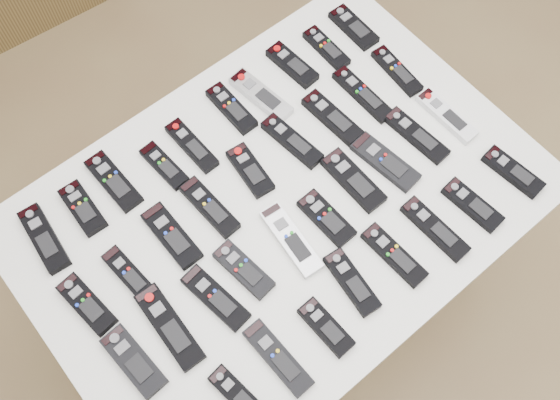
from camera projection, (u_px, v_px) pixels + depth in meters
ground at (267, 302)px, 2.23m from camera, size 4.00×4.00×0.00m
table at (280, 213)px, 1.59m from camera, size 1.25×0.88×0.78m
remote_0 at (44, 239)px, 1.49m from camera, size 0.07×0.19×0.02m
remote_1 at (83, 208)px, 1.52m from camera, size 0.06×0.15×0.02m
remote_2 at (114, 181)px, 1.55m from camera, size 0.06×0.18×0.02m
remote_3 at (164, 166)px, 1.57m from camera, size 0.06×0.15×0.02m
remote_4 at (192, 146)px, 1.60m from camera, size 0.05×0.17×0.02m
remote_5 at (231, 108)px, 1.64m from camera, size 0.05×0.16×0.02m
remote_6 at (261, 96)px, 1.66m from camera, size 0.08×0.20×0.02m
remote_7 at (292, 65)px, 1.70m from camera, size 0.06×0.16×0.02m
remote_8 at (326, 48)px, 1.73m from camera, size 0.05×0.16×0.02m
remote_9 at (354, 27)px, 1.76m from camera, size 0.06×0.16×0.02m
remote_10 at (87, 304)px, 1.42m from camera, size 0.07×0.16×0.02m
remote_11 at (130, 275)px, 1.45m from camera, size 0.06×0.16×0.02m
remote_12 at (172, 236)px, 1.49m from camera, size 0.06×0.18×0.02m
remote_13 at (210, 207)px, 1.52m from camera, size 0.06×0.18×0.02m
remote_14 at (250, 170)px, 1.57m from camera, size 0.07×0.15×0.02m
remote_15 at (292, 141)px, 1.60m from camera, size 0.07×0.19×0.02m
remote_16 at (332, 118)px, 1.63m from camera, size 0.06×0.18×0.02m
remote_17 at (362, 94)px, 1.66m from camera, size 0.05×0.20×0.02m
remote_18 at (397, 71)px, 1.70m from camera, size 0.06×0.17×0.02m
remote_19 at (134, 361)px, 1.37m from camera, size 0.07×0.17×0.02m
remote_20 at (170, 327)px, 1.40m from camera, size 0.07×0.21×0.02m
remote_21 at (216, 298)px, 1.43m from camera, size 0.08×0.18×0.02m
remote_22 at (244, 269)px, 1.46m from camera, size 0.07×0.16×0.02m
remote_23 at (291, 240)px, 1.49m from camera, size 0.07×0.20×0.02m
remote_24 at (326, 218)px, 1.51m from camera, size 0.06×0.16×0.02m
remote_25 at (353, 180)px, 1.55m from camera, size 0.06×0.18×0.02m
remote_26 at (385, 162)px, 1.58m from camera, size 0.08×0.19×0.02m
remote_27 at (416, 135)px, 1.61m from camera, size 0.06×0.19×0.02m
remote_28 at (446, 116)px, 1.63m from camera, size 0.05×0.18×0.02m
remote_30 at (239, 397)px, 1.34m from camera, size 0.06×0.16×0.02m
remote_31 at (278, 358)px, 1.37m from camera, size 0.06×0.19×0.02m
remote_32 at (326, 327)px, 1.40m from camera, size 0.05×0.14×0.02m
remote_33 at (352, 282)px, 1.44m from camera, size 0.07×0.17×0.02m
remote_34 at (394, 255)px, 1.47m from camera, size 0.06×0.18×0.02m
remote_35 at (435, 229)px, 1.50m from camera, size 0.06×0.19×0.02m
remote_36 at (472, 205)px, 1.53m from camera, size 0.06×0.16×0.02m
remote_37 at (513, 172)px, 1.56m from camera, size 0.07×0.17×0.02m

